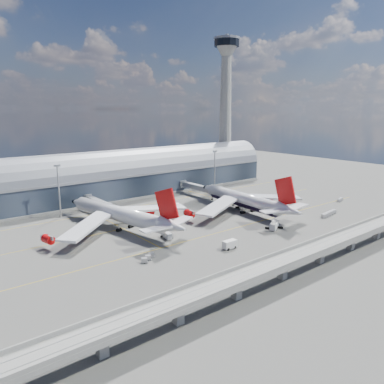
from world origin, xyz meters
TOP-DOWN VIEW (x-y plane):
  - ground at (0.00, 0.00)m, footprint 500.00×500.00m
  - taxi_lines at (0.00, 22.11)m, footprint 200.00×80.12m
  - terminal at (0.00, 77.99)m, footprint 200.00×30.00m
  - control_tower at (85.00, 83.00)m, footprint 19.00×19.00m
  - guideway at (-0.00, -55.00)m, footprint 220.00×8.50m
  - floodlight_mast_left at (-50.00, 55.00)m, footprint 3.00×0.70m
  - floodlight_mast_right at (50.00, 55.00)m, footprint 3.00×0.70m
  - airliner_left at (-35.23, 20.14)m, footprint 70.01×73.73m
  - airliner_right at (27.54, 6.54)m, footprint 69.18×72.33m
  - jet_bridge_left at (-32.22, 53.12)m, footprint 4.40×28.00m
  - jet_bridge_right at (31.20, 51.18)m, footprint 4.40×32.00m
  - service_truck_0 at (-27.00, -2.14)m, footprint 3.13×6.63m
  - service_truck_1 at (-15.07, -26.48)m, footprint 5.64×2.91m
  - service_truck_2 at (16.94, -21.39)m, footprint 8.75×6.19m
  - service_truck_3 at (30.72, 11.74)m, footprint 5.60×6.72m
  - service_truck_4 at (34.05, 21.72)m, footprint 3.71×5.39m
  - service_truck_5 at (1.28, 33.25)m, footprint 6.68×6.11m
  - cargo_train_0 at (-44.96, -16.78)m, footprint 7.23×5.00m
  - cargo_train_1 at (54.53, -24.52)m, footprint 13.80×3.53m
  - cargo_train_2 at (86.11, -11.87)m, footprint 7.14×3.53m

SIDE VIEW (x-z plane):
  - ground at x=0.00m, z-range 0.00..0.00m
  - taxi_lines at x=0.00m, z-range 0.00..0.01m
  - cargo_train_2 at x=86.11m, z-range 0.03..1.60m
  - cargo_train_0 at x=-44.96m, z-range 0.04..1.70m
  - cargo_train_1 at x=54.53m, z-range 0.04..1.86m
  - service_truck_0 at x=-27.00m, z-range 0.04..2.68m
  - service_truck_4 at x=34.05m, z-range 0.01..2.87m
  - service_truck_3 at x=30.72m, z-range 0.04..3.14m
  - service_truck_2 at x=16.94m, z-range 0.06..3.18m
  - service_truck_5 at x=1.28m, z-range 0.04..3.21m
  - service_truck_1 at x=-15.07m, z-range 0.01..3.24m
  - jet_bridge_left at x=-32.22m, z-range 1.55..8.80m
  - jet_bridge_right at x=31.20m, z-range 1.56..8.81m
  - guideway at x=0.00m, z-range 1.69..8.89m
  - airliner_right at x=27.54m, z-range -5.52..17.41m
  - airliner_left at x=-35.23m, z-range -4.84..17.75m
  - terminal at x=0.00m, z-range -2.66..25.34m
  - floodlight_mast_left at x=-50.00m, z-range 0.78..26.48m
  - floodlight_mast_right at x=50.00m, z-range 0.78..26.48m
  - control_tower at x=85.00m, z-range 0.14..103.14m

